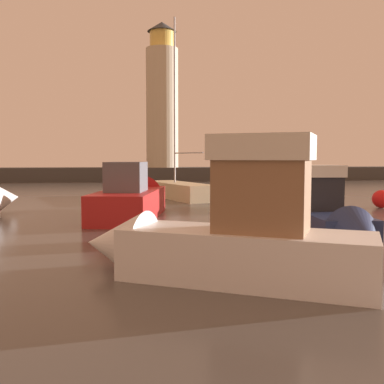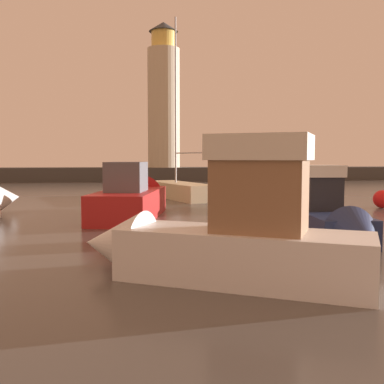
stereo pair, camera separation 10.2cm
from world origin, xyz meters
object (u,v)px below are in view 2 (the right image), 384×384
at_px(motorboat_1, 135,198).
at_px(motorboat_3, 217,235).
at_px(motorboat_4, 334,220).
at_px(motorboat_0, 298,194).
at_px(mooring_buoy, 382,199).
at_px(lighthouse, 164,99).
at_px(sailboat_moored, 180,190).

xyz_separation_m(motorboat_1, motorboat_3, (1.79, -12.34, 0.23)).
bearing_deg(motorboat_4, motorboat_0, 75.61).
bearing_deg(motorboat_1, motorboat_0, 14.10).
relative_size(motorboat_1, mooring_buoy, 8.72).
distance_m(lighthouse, motorboat_0, 32.67).
relative_size(lighthouse, motorboat_4, 2.83).
bearing_deg(motorboat_0, motorboat_1, -165.90).
distance_m(lighthouse, mooring_buoy, 34.80).
relative_size(motorboat_4, sailboat_moored, 0.49).
height_order(sailboat_moored, mooring_buoy, sailboat_moored).
height_order(motorboat_1, motorboat_3, motorboat_3).
height_order(motorboat_4, mooring_buoy, motorboat_4).
distance_m(sailboat_moored, mooring_buoy, 13.08).
height_order(motorboat_0, motorboat_3, motorboat_3).
distance_m(motorboat_4, sailboat_moored, 17.40).
bearing_deg(lighthouse, motorboat_1, -96.44).
relative_size(sailboat_moored, mooring_buoy, 12.46).
xyz_separation_m(motorboat_0, motorboat_4, (-2.69, -10.48, -0.00)).
height_order(lighthouse, motorboat_1, lighthouse).
bearing_deg(motorboat_3, motorboat_0, 63.04).
height_order(motorboat_1, sailboat_moored, sailboat_moored).
xyz_separation_m(lighthouse, sailboat_moored, (-0.55, -24.29, -9.30)).
relative_size(lighthouse, motorboat_0, 2.91).
distance_m(motorboat_1, mooring_buoy, 13.85).
bearing_deg(motorboat_1, mooring_buoy, 5.10).
distance_m(lighthouse, sailboat_moored, 26.02).
bearing_deg(sailboat_moored, motorboat_1, -109.73).
xyz_separation_m(motorboat_0, mooring_buoy, (4.54, -1.09, -0.24)).
xyz_separation_m(lighthouse, motorboat_3, (-1.96, -45.54, -8.85)).
xyz_separation_m(sailboat_moored, mooring_buoy, (10.59, -7.68, -0.09)).
distance_m(motorboat_1, sailboat_moored, 9.47).
xyz_separation_m(motorboat_3, motorboat_4, (4.77, 4.18, -0.31)).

